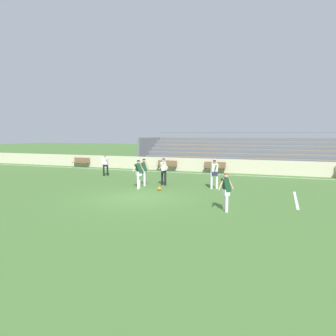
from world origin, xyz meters
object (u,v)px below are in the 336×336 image
Objects in this scene: bench_near_bin at (215,166)px; player_dark_trailing_run at (139,171)px; player_dark_pressing_high at (144,170)px; player_white_wide_left at (214,172)px; player_white_challenging at (105,163)px; player_white_deep_cover at (164,169)px; bench_far_right at (81,161)px; spectator_seated at (214,165)px; soccer_ball at (159,189)px; bench_near_wall_gap at (167,165)px; player_dark_dropping_back at (226,189)px; bleacher_stand at (246,153)px.

player_dark_trailing_run is (-2.69, -8.96, 0.47)m from bench_near_bin.
player_dark_pressing_high is 4.38m from player_white_wide_left.
player_white_challenging is 6.38m from player_white_deep_cover.
bench_far_right is 1.49× the size of spectator_seated.
player_dark_trailing_run reaches higher than spectator_seated.
player_dark_pressing_high is (-2.82, -7.90, 0.47)m from bench_near_bin.
player_dark_pressing_high is 7.71× the size of soccer_ball.
soccer_ball is (6.28, -4.35, -0.87)m from player_white_challenging.
spectator_seated is 0.74× the size of player_white_challenging.
soccer_ball is (0.43, -1.80, -0.92)m from player_white_deep_cover.
spectator_seated reaches higher than bench_near_wall_gap.
spectator_seated is 9.15m from soccer_ball.
soccer_ball is at bearing -97.98° from bench_near_bin.
bleacher_stand is at bearing 93.42° from player_dark_dropping_back.
player_white_deep_cover is at bearing -32.28° from bench_far_right.
player_dark_trailing_run is at bearing 148.09° from player_dark_dropping_back.
player_dark_trailing_run reaches higher than player_dark_pressing_high.
player_white_deep_cover is at bearing 132.72° from player_dark_dropping_back.
spectator_seated is at bearing -1.56° from bench_near_wall_gap.
bench_far_right is 1.11× the size of player_dark_dropping_back.
player_white_wide_left is (-0.57, -11.44, -0.49)m from bleacher_stand.
spectator_seated is 0.71× the size of player_white_wide_left.
player_dark_dropping_back is (4.81, -5.20, -0.07)m from player_white_deep_cover.
player_dark_pressing_high is 5.66m from player_white_challenging.
spectator_seated is 0.71× the size of player_dark_pressing_high.
bench_near_bin and bench_far_right have the same top height.
player_dark_pressing_high is at bearing 97.05° from player_dark_trailing_run.
bench_far_right is 13.77m from player_white_deep_cover.
bench_far_right is at bearing 143.13° from player_dark_pressing_high.
bench_near_bin is 8.97m from player_white_challenging.
bench_near_wall_gap is at bearing 100.38° from player_dark_pressing_high.
bleacher_stand is at bearing 67.45° from player_dark_pressing_high.
spectator_seated is (-0.00, -0.12, 0.16)m from bench_near_bin.
bleacher_stand is at bearing 87.16° from player_white_wide_left.
player_white_challenging is at bearing 139.59° from player_dark_trailing_run.
bleacher_stand is 89.65× the size of soccer_ball.
spectator_seated is 9.25m from player_dark_trailing_run.
spectator_seated is 0.70× the size of player_white_deep_cover.
bleacher_stand reaches higher than soccer_ball.
bench_near_bin is 1.06× the size of player_dark_pressing_high.
bench_near_wall_gap is 1.06× the size of player_dark_pressing_high.
player_dark_trailing_run reaches higher than bench_far_right.
player_white_challenging is at bearing -148.19° from spectator_seated.
player_dark_trailing_run is 7.74× the size of soccer_ball.
bleacher_stand is 16.30× the size of spectator_seated.
bench_far_right is at bearing 179.50° from spectator_seated.
player_white_challenging reaches higher than spectator_seated.
player_dark_pressing_high is at bearing -36.87° from bench_far_right.
player_dark_dropping_back is at bearing -76.16° from bench_near_bin.
player_dark_pressing_high is 0.98× the size of player_white_deep_cover.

